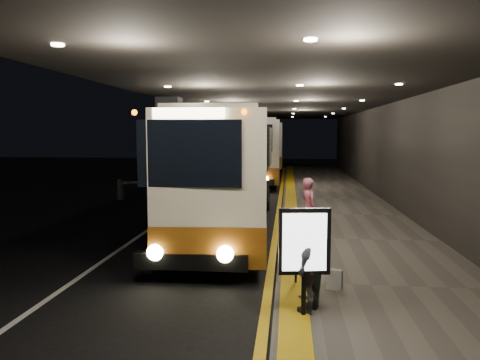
{
  "coord_description": "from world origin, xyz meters",
  "views": [
    {
      "loc": [
        2.73,
        -12.39,
        3.15
      ],
      "look_at": [
        1.24,
        1.91,
        1.7
      ],
      "focal_mm": 35.0,
      "sensor_mm": 36.0,
      "label": 1
    }
  ],
  "objects_px": {
    "coach_main": "(227,176)",
    "stanchion_post": "(296,256)",
    "info_sign": "(304,244)",
    "coach_third": "(267,147)",
    "bag_polka": "(334,279)",
    "passenger_boarding": "(309,208)",
    "coach_second": "(258,153)",
    "passenger_waiting_green": "(308,263)",
    "passenger_waiting_grey": "(311,266)"
  },
  "relations": [
    {
      "from": "coach_second",
      "to": "passenger_waiting_green",
      "type": "relative_size",
      "value": 8.1
    },
    {
      "from": "passenger_waiting_green",
      "to": "info_sign",
      "type": "relative_size",
      "value": 0.85
    },
    {
      "from": "coach_third",
      "to": "bag_polka",
      "type": "bearing_deg",
      "value": -86.42
    },
    {
      "from": "coach_third",
      "to": "passenger_boarding",
      "type": "xyz_separation_m",
      "value": [
        2.52,
        -28.37,
        -0.87
      ]
    },
    {
      "from": "passenger_waiting_grey",
      "to": "bag_polka",
      "type": "xyz_separation_m",
      "value": [
        0.51,
        1.18,
        -0.59
      ]
    },
    {
      "from": "coach_second",
      "to": "passenger_waiting_grey",
      "type": "relative_size",
      "value": 7.89
    },
    {
      "from": "coach_second",
      "to": "info_sign",
      "type": "bearing_deg",
      "value": -86.5
    },
    {
      "from": "coach_second",
      "to": "coach_third",
      "type": "bearing_deg",
      "value": 87.82
    },
    {
      "from": "coach_main",
      "to": "passenger_waiting_grey",
      "type": "bearing_deg",
      "value": -75.24
    },
    {
      "from": "coach_second",
      "to": "coach_third",
      "type": "distance_m",
      "value": 11.21
    },
    {
      "from": "coach_third",
      "to": "coach_second",
      "type": "bearing_deg",
      "value": -91.48
    },
    {
      "from": "passenger_boarding",
      "to": "info_sign",
      "type": "bearing_deg",
      "value": 152.92
    },
    {
      "from": "coach_third",
      "to": "stanchion_post",
      "type": "bearing_deg",
      "value": -87.65
    },
    {
      "from": "passenger_boarding",
      "to": "passenger_waiting_green",
      "type": "height_order",
      "value": "passenger_boarding"
    },
    {
      "from": "coach_second",
      "to": "stanchion_post",
      "type": "relative_size",
      "value": 11.03
    },
    {
      "from": "passenger_waiting_grey",
      "to": "stanchion_post",
      "type": "height_order",
      "value": "passenger_waiting_grey"
    },
    {
      "from": "coach_third",
      "to": "passenger_waiting_green",
      "type": "height_order",
      "value": "coach_third"
    },
    {
      "from": "coach_main",
      "to": "coach_second",
      "type": "xyz_separation_m",
      "value": [
        0.02,
        15.51,
        0.09
      ]
    },
    {
      "from": "passenger_boarding",
      "to": "coach_second",
      "type": "bearing_deg",
      "value": -15.51
    },
    {
      "from": "coach_main",
      "to": "coach_third",
      "type": "bearing_deg",
      "value": 86.51
    },
    {
      "from": "passenger_boarding",
      "to": "passenger_waiting_green",
      "type": "relative_size",
      "value": 1.14
    },
    {
      "from": "coach_main",
      "to": "stanchion_post",
      "type": "relative_size",
      "value": 10.6
    },
    {
      "from": "coach_main",
      "to": "info_sign",
      "type": "relative_size",
      "value": 6.61
    },
    {
      "from": "info_sign",
      "to": "stanchion_post",
      "type": "height_order",
      "value": "info_sign"
    },
    {
      "from": "coach_main",
      "to": "stanchion_post",
      "type": "distance_m",
      "value": 6.19
    },
    {
      "from": "stanchion_post",
      "to": "coach_main",
      "type": "bearing_deg",
      "value": 110.54
    },
    {
      "from": "coach_main",
      "to": "passenger_boarding",
      "type": "height_order",
      "value": "coach_main"
    },
    {
      "from": "passenger_waiting_grey",
      "to": "info_sign",
      "type": "height_order",
      "value": "info_sign"
    },
    {
      "from": "info_sign",
      "to": "bag_polka",
      "type": "bearing_deg",
      "value": 57.5
    },
    {
      "from": "coach_second",
      "to": "coach_third",
      "type": "xyz_separation_m",
      "value": [
        0.02,
        11.21,
        0.04
      ]
    },
    {
      "from": "bag_polka",
      "to": "coach_second",
      "type": "bearing_deg",
      "value": 97.54
    },
    {
      "from": "coach_second",
      "to": "passenger_waiting_grey",
      "type": "distance_m",
      "value": 22.85
    },
    {
      "from": "coach_main",
      "to": "coach_second",
      "type": "bearing_deg",
      "value": 86.53
    },
    {
      "from": "coach_third",
      "to": "info_sign",
      "type": "height_order",
      "value": "coach_third"
    },
    {
      "from": "coach_second",
      "to": "bag_polka",
      "type": "distance_m",
      "value": 21.77
    },
    {
      "from": "info_sign",
      "to": "coach_second",
      "type": "bearing_deg",
      "value": 87.62
    },
    {
      "from": "coach_main",
      "to": "bag_polka",
      "type": "xyz_separation_m",
      "value": [
        2.87,
        -6.02,
        -1.41
      ]
    },
    {
      "from": "stanchion_post",
      "to": "coach_second",
      "type": "bearing_deg",
      "value": 95.71
    },
    {
      "from": "passenger_waiting_grey",
      "to": "stanchion_post",
      "type": "bearing_deg",
      "value": -148.72
    },
    {
      "from": "coach_main",
      "to": "coach_second",
      "type": "distance_m",
      "value": 15.51
    },
    {
      "from": "coach_second",
      "to": "passenger_boarding",
      "type": "height_order",
      "value": "coach_second"
    },
    {
      "from": "coach_second",
      "to": "passenger_waiting_grey",
      "type": "bearing_deg",
      "value": -86.17
    },
    {
      "from": "stanchion_post",
      "to": "bag_polka",
      "type": "bearing_deg",
      "value": -22.64
    },
    {
      "from": "passenger_waiting_green",
      "to": "bag_polka",
      "type": "distance_m",
      "value": 1.21
    },
    {
      "from": "passenger_waiting_grey",
      "to": "bag_polka",
      "type": "bearing_deg",
      "value": 179.5
    },
    {
      "from": "coach_second",
      "to": "bag_polka",
      "type": "relative_size",
      "value": 31.82
    },
    {
      "from": "passenger_boarding",
      "to": "passenger_waiting_grey",
      "type": "relative_size",
      "value": 1.11
    },
    {
      "from": "coach_third",
      "to": "bag_polka",
      "type": "height_order",
      "value": "coach_third"
    },
    {
      "from": "bag_polka",
      "to": "stanchion_post",
      "type": "relative_size",
      "value": 0.35
    },
    {
      "from": "bag_polka",
      "to": "passenger_waiting_grey",
      "type": "bearing_deg",
      "value": -113.36
    }
  ]
}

